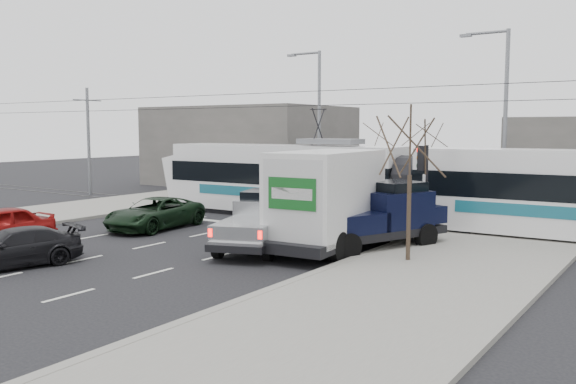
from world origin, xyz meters
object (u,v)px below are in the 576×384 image
Objects in this scene: street_lamp_near at (501,113)px; box_truck at (334,201)px; tram at (410,185)px; bare_tree at (410,147)px; green_car at (155,213)px; street_lamp_far at (317,116)px; silver_pickup at (262,220)px; navy_pickup at (379,216)px; traffic_signal at (423,171)px; dark_car at (13,248)px.

street_lamp_near is 11.61m from box_truck.
bare_tree is at bearing -69.23° from tram.
bare_tree is 1.02× the size of green_car.
street_lamp_far is 1.84× the size of green_car.
silver_pickup is (6.20, -13.92, -4.09)m from street_lamp_far.
street_lamp_near is 10.53m from navy_pickup.
traffic_signal is 0.85× the size of dark_car.
tram reaches higher than traffic_signal.
tram is at bearing 121.06° from traffic_signal.
navy_pickup reaches higher than dark_car.
green_car is (-8.76, -0.45, -1.10)m from box_truck.
street_lamp_far is 1.23× the size of box_truck.
box_truck is at bearing 65.98° from dark_car.
tram reaches higher than green_car.
dark_car is at bearing -82.79° from green_car.
street_lamp_near is at bearing 83.59° from traffic_signal.
tram is at bearing 83.48° from box_truck.
box_truck is 1.74× the size of dark_car.
bare_tree reaches higher than green_car.
silver_pickup is at bearing -125.76° from navy_pickup.
box_truck is at bearing -122.96° from traffic_signal.
traffic_signal is at bearing 52.85° from box_truck.
bare_tree is at bearing -48.88° from street_lamp_far.
navy_pickup is (-1.96, 1.86, -2.59)m from bare_tree.
box_truck is 10.83m from dark_car.
box_truck is 8.84m from green_car.
traffic_signal is 3.66m from tram.
silver_pickup is (-4.45, -4.42, -1.72)m from traffic_signal.
dark_car is at bearing -128.47° from traffic_signal.
bare_tree reaches higher than silver_pickup.
street_lamp_far is 15.70m from box_truck.
box_truck is (8.57, -12.72, -3.34)m from street_lamp_far.
traffic_signal is 0.59× the size of navy_pickup.
green_car is (-0.19, -13.17, -4.43)m from street_lamp_far.
box_truck is (-2.09, -3.22, -0.97)m from traffic_signal.
street_lamp_far reaches higher than traffic_signal.
tram reaches higher than dark_car.
tram is 5.31m from navy_pickup.
street_lamp_far reaches higher than dark_car.
street_lamp_far is 15.72m from navy_pickup.
traffic_signal is at bearing 67.94° from dark_car.
street_lamp_far is at bearing 110.75° from dark_car.
tram is at bearing -36.21° from street_lamp_far.
traffic_signal reaches higher than silver_pickup.
street_lamp_far is 15.78m from silver_pickup.
tram reaches higher than navy_pickup.
green_car is at bearing 178.77° from box_truck.
street_lamp_near and street_lamp_far have the same top height.
green_car is at bearing -136.30° from street_lamp_near.
box_truck is at bearing 7.18° from silver_pickup.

